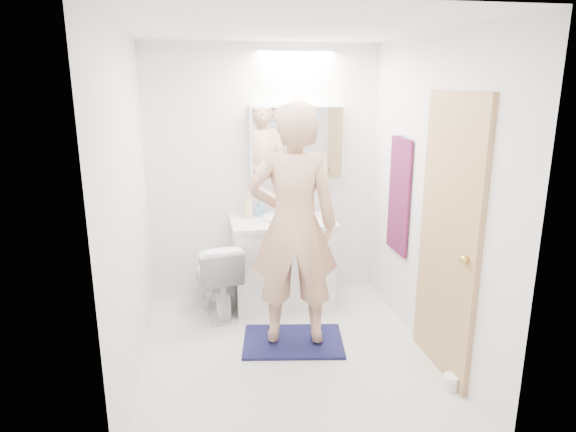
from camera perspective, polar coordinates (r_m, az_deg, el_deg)
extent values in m
plane|color=silver|center=(4.07, -0.07, -15.40)|extent=(2.50, 2.50, 0.00)
plane|color=white|center=(3.52, -0.08, 20.56)|extent=(2.50, 2.50, 0.00)
plane|color=white|center=(4.82, -2.71, 4.74)|extent=(2.50, 0.00, 2.50)
plane|color=white|center=(2.44, 5.13, -5.66)|extent=(2.50, 0.00, 2.50)
plane|color=white|center=(3.59, -17.63, 0.44)|extent=(0.00, 2.50, 2.50)
plane|color=white|center=(3.95, 15.84, 1.88)|extent=(0.00, 2.50, 2.50)
cube|color=white|center=(4.78, -0.62, -5.41)|extent=(0.90, 0.55, 0.78)
cube|color=white|center=(4.65, -0.64, -0.68)|extent=(0.95, 0.58, 0.04)
cylinder|color=silver|center=(4.67, -0.70, -0.17)|extent=(0.36, 0.36, 0.03)
cylinder|color=silver|center=(4.84, -1.07, 1.16)|extent=(0.02, 0.02, 0.16)
cube|color=white|center=(4.75, 0.99, 8.26)|extent=(0.88, 0.14, 0.70)
cube|color=silver|center=(4.68, 1.18, 8.15)|extent=(0.84, 0.01, 0.66)
imported|color=white|center=(4.63, -8.11, -6.85)|extent=(0.50, 0.73, 0.69)
cube|color=#161A44|center=(4.22, 0.58, -13.98)|extent=(0.88, 0.67, 0.02)
imported|color=tan|center=(3.85, 0.62, -1.12)|extent=(0.75, 0.56, 1.89)
cube|color=#A77753|center=(3.69, 17.68, -2.39)|extent=(0.04, 0.80, 2.00)
sphere|color=gold|center=(3.44, 19.31, -4.68)|extent=(0.06, 0.06, 0.06)
cube|color=#15123B|center=(4.45, 12.44, 2.22)|extent=(0.02, 0.42, 1.00)
cylinder|color=silver|center=(4.36, 12.67, 8.88)|extent=(0.07, 0.02, 0.02)
imported|color=beige|center=(4.72, -4.53, 1.27)|extent=(0.12, 0.12, 0.24)
imported|color=#5D97C7|center=(4.78, -3.21, 0.90)|extent=(0.09, 0.09, 0.15)
imported|color=#4355C9|center=(4.83, 1.98, 0.71)|extent=(0.12, 0.12, 0.09)
cylinder|color=white|center=(3.83, 17.95, -17.42)|extent=(0.11, 0.11, 0.10)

